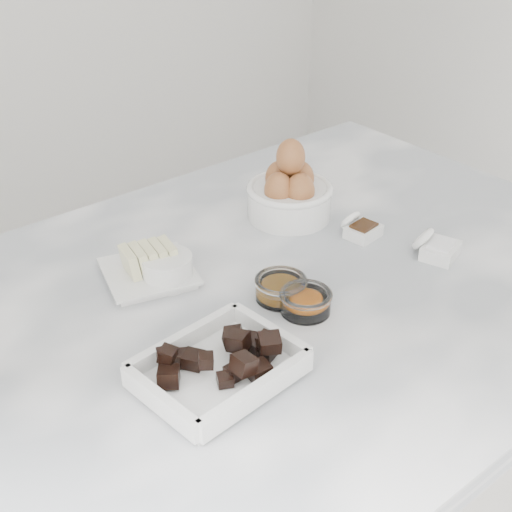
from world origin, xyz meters
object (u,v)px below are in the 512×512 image
(butter_plate, at_px, (147,267))
(sugar_ramekin, at_px, (167,268))
(zest_bowl, at_px, (306,301))
(chocolate_dish, at_px, (219,365))
(egg_bowl, at_px, (290,192))
(vanilla_spoon, at_px, (360,228))
(honey_bowl, at_px, (281,288))
(salt_spoon, at_px, (436,247))

(butter_plate, height_order, sugar_ramekin, butter_plate)
(zest_bowl, bearing_deg, chocolate_dish, -168.02)
(egg_bowl, distance_m, vanilla_spoon, 0.13)
(butter_plate, relative_size, sugar_ramekin, 2.13)
(vanilla_spoon, bearing_deg, zest_bowl, -155.00)
(honey_bowl, bearing_deg, zest_bowl, -83.77)
(sugar_ramekin, xyz_separation_m, salt_spoon, (0.36, -0.20, -0.01))
(chocolate_dish, xyz_separation_m, zest_bowl, (0.18, 0.04, -0.00))
(egg_bowl, height_order, salt_spoon, egg_bowl)
(egg_bowl, bearing_deg, salt_spoon, -69.70)
(chocolate_dish, relative_size, zest_bowl, 2.74)
(sugar_ramekin, relative_size, egg_bowl, 0.51)
(chocolate_dish, relative_size, butter_plate, 1.27)
(butter_plate, height_order, vanilla_spoon, butter_plate)
(butter_plate, distance_m, zest_bowl, 0.24)
(butter_plate, xyz_separation_m, egg_bowl, (0.29, 0.01, 0.03))
(zest_bowl, xyz_separation_m, vanilla_spoon, (0.21, 0.10, -0.00))
(sugar_ramekin, bearing_deg, butter_plate, 122.42)
(butter_plate, distance_m, vanilla_spoon, 0.35)
(butter_plate, bearing_deg, zest_bowl, -59.33)
(zest_bowl, xyz_separation_m, salt_spoon, (0.26, -0.02, -0.00))
(butter_plate, height_order, salt_spoon, butter_plate)
(egg_bowl, bearing_deg, sugar_ramekin, -171.37)
(sugar_ramekin, xyz_separation_m, zest_bowl, (0.11, -0.18, -0.01))
(butter_plate, relative_size, salt_spoon, 1.85)
(chocolate_dish, height_order, honey_bowl, chocolate_dish)
(chocolate_dish, height_order, egg_bowl, egg_bowl)
(vanilla_spoon, bearing_deg, sugar_ramekin, 165.66)
(chocolate_dish, height_order, vanilla_spoon, chocolate_dish)
(egg_bowl, relative_size, honey_bowl, 1.94)
(sugar_ramekin, bearing_deg, vanilla_spoon, -14.34)
(egg_bowl, distance_m, zest_bowl, 0.28)
(sugar_ramekin, xyz_separation_m, egg_bowl, (0.27, 0.04, 0.02))
(butter_plate, height_order, honey_bowl, butter_plate)
(butter_plate, xyz_separation_m, salt_spoon, (0.38, -0.23, -0.00))
(sugar_ramekin, height_order, honey_bowl, sugar_ramekin)
(zest_bowl, bearing_deg, egg_bowl, 52.94)
(sugar_ramekin, relative_size, salt_spoon, 0.87)
(chocolate_dish, xyz_separation_m, vanilla_spoon, (0.39, 0.14, -0.01))
(sugar_ramekin, height_order, vanilla_spoon, sugar_ramekin)
(butter_plate, distance_m, egg_bowl, 0.29)
(butter_plate, relative_size, zest_bowl, 2.16)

